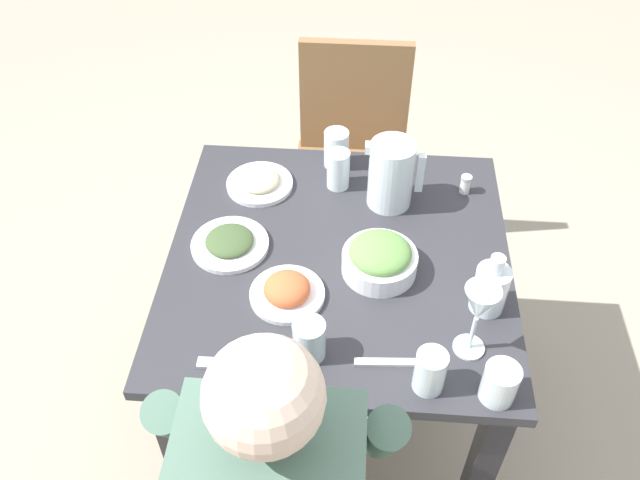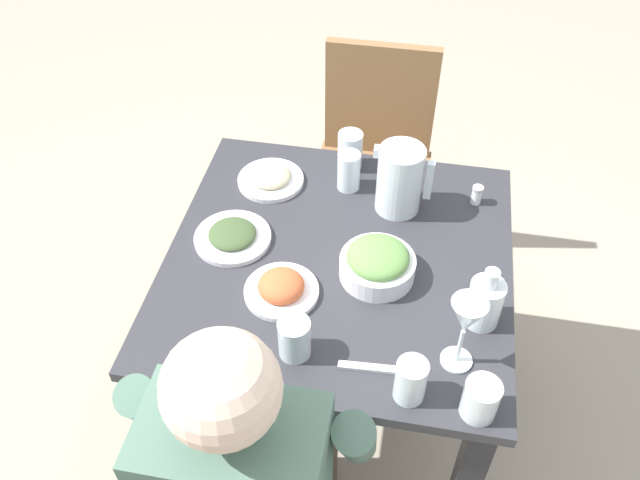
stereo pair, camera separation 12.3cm
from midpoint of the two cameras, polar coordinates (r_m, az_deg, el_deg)
ground_plane at (r=2.26m, az=2.84°, el=-14.56°), size 8.00×8.00×0.00m
dining_table at (r=1.76m, az=3.53°, el=-4.53°), size 0.86×0.86×0.74m
chair_far at (r=2.37m, az=6.14°, el=7.06°), size 0.40×0.40×0.88m
diner_near at (r=1.45m, az=-2.97°, el=-18.89°), size 0.48×0.53×1.17m
water_pitcher at (r=1.75m, az=8.89°, el=5.10°), size 0.16×0.12×0.19m
salad_bowl at (r=1.60m, az=7.17°, el=-2.06°), size 0.18×0.18×0.09m
plate_beans at (r=1.86m, az=-2.37°, el=5.28°), size 0.18×0.18×0.04m
plate_rice_curry at (r=1.57m, az=-1.09°, el=-4.23°), size 0.18×0.18×0.06m
plate_dolmas at (r=1.70m, az=-5.47°, el=0.27°), size 0.20×0.20×0.04m
water_glass_far_right at (r=1.44m, az=0.27°, el=-8.51°), size 0.07×0.07×0.10m
water_glass_near_right at (r=1.40m, az=10.36°, el=-11.88°), size 0.07×0.07×0.11m
water_glass_near_left at (r=1.90m, az=4.47°, el=7.63°), size 0.07×0.07×0.11m
water_glass_center at (r=1.83m, az=4.44°, el=5.86°), size 0.06×0.06×0.11m
water_glass_far_left at (r=1.41m, az=16.13°, el=-13.11°), size 0.07×0.07×0.09m
wine_glass at (r=1.40m, az=14.93°, el=-6.79°), size 0.08×0.08×0.20m
oil_carafe at (r=1.55m, az=16.15°, el=-5.41°), size 0.08×0.08×0.16m
salt_shaker at (r=1.85m, az=15.18°, el=3.71°), size 0.03×0.03×0.05m
fork_near at (r=1.47m, az=-6.05°, el=-9.97°), size 0.17×0.03×0.01m
knife_near at (r=1.46m, az=7.70°, el=-10.99°), size 0.19×0.03×0.01m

